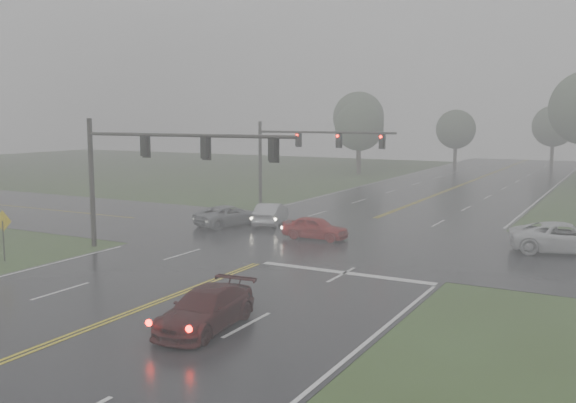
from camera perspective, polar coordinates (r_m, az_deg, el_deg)
The scene contains 16 objects.
ground at distance 21.14m, azimuth -23.52°, elevation -12.77°, with size 180.00×180.00×0.00m, color #30441D.
main_road at distance 36.42m, azimuth 2.10°, elevation -3.71°, with size 18.00×160.00×0.02m, color black.
cross_street at distance 38.19m, azimuth 3.44°, elevation -3.19°, with size 120.00×14.00×0.02m, color black.
stop_bar at distance 29.61m, azimuth 5.08°, elevation -6.38°, with size 8.50×0.50×0.01m, color silver.
sedan_maroon at distance 22.25m, azimuth -7.30°, elevation -11.17°, with size 1.88×4.63×1.34m, color black.
sedan_red at distance 37.56m, azimuth 2.44°, elevation -3.37°, with size 1.57×3.89×1.33m, color #A00E0F.
sedan_silver at distance 42.55m, azimuth -1.53°, elevation -2.07°, with size 1.51×4.32×1.42m, color #A4A7AB.
car_grey at distance 42.25m, azimuth -5.19°, elevation -2.17°, with size 2.22×4.82×1.34m, color slate.
pickup_white at distance 36.79m, azimuth 23.45°, elevation -4.23°, with size 2.62×5.69×1.58m, color silver.
signal_gantry_near at distance 33.83m, azimuth -12.43°, elevation 3.70°, with size 12.82×0.31×7.03m.
signal_gantry_far at distance 48.97m, azimuth 0.98°, elevation 4.76°, with size 11.32×0.34×6.75m.
sign_diamond_west at distance 34.54m, azimuth -24.00°, elevation -2.09°, with size 1.06×0.18×2.55m.
tree_nw_a at distance 80.49m, azimuth 6.35°, elevation 6.65°, with size 6.10×6.10×8.96m.
tree_n_mid at distance 93.68m, azimuth 14.69°, elevation 6.23°, with size 5.52×5.52×8.10m.
tree_nw_b at distance 91.66m, azimuth 6.28°, elevation 7.44°, with size 7.23×7.23×10.62m.
tree_n_far at distance 99.80m, azimuth 22.52°, elevation 6.20°, with size 5.94×5.94×8.73m.
Camera 1 is at (15.89, -11.99, 7.12)m, focal length 40.00 mm.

